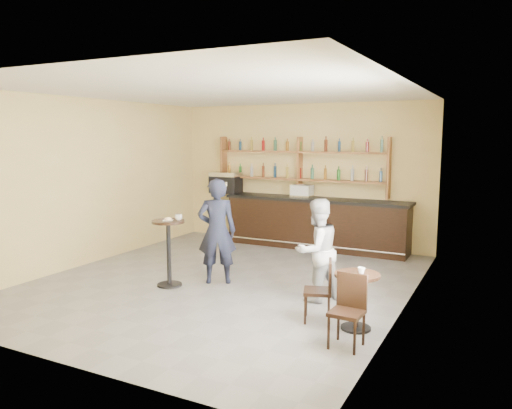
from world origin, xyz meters
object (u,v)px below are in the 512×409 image
at_px(pedestal_table, 169,253).
at_px(chair_south, 347,312).
at_px(chair_west, 317,291).
at_px(man_main, 217,231).
at_px(patron_second, 317,250).
at_px(espresso_machine, 226,182).
at_px(cafe_table, 356,301).
at_px(bar_counter, 316,223).
at_px(pastry_case, 302,191).

height_order(pedestal_table, chair_south, pedestal_table).
bearing_deg(chair_west, man_main, -132.12).
bearing_deg(patron_second, man_main, -63.31).
relative_size(espresso_machine, cafe_table, 0.94).
xyz_separation_m(bar_counter, espresso_machine, (-2.30, 0.00, 0.81)).
distance_m(espresso_machine, cafe_table, 6.18).
height_order(pedestal_table, man_main, man_main).
bearing_deg(chair_south, espresso_machine, 136.06).
distance_m(espresso_machine, pastry_case, 1.97).
bearing_deg(chair_south, cafe_table, 97.96).
xyz_separation_m(chair_south, patron_second, (-0.91, 1.45, 0.35)).
xyz_separation_m(man_main, chair_south, (2.73, -1.56, -0.46)).
bearing_deg(cafe_table, chair_south, -85.24).
bearing_deg(man_main, cafe_table, 130.69).
distance_m(espresso_machine, chair_west, 5.76).
xyz_separation_m(bar_counter, pedestal_table, (-1.19, -3.77, -0.01)).
relative_size(pastry_case, pedestal_table, 0.41).
height_order(espresso_machine, pastry_case, espresso_machine).
distance_m(espresso_machine, man_main, 3.72).
bearing_deg(espresso_machine, patron_second, -45.43).
bearing_deg(pedestal_table, cafe_table, -7.63).
relative_size(man_main, chair_south, 2.07).
bearing_deg(espresso_machine, bar_counter, -2.04).
bearing_deg(bar_counter, chair_south, -65.80).
distance_m(pastry_case, pedestal_table, 3.93).
distance_m(cafe_table, patron_second, 1.27).
bearing_deg(cafe_table, patron_second, 135.34).
bearing_deg(espresso_machine, pastry_case, -2.04).
xyz_separation_m(espresso_machine, pedestal_table, (1.11, -3.77, -0.82)).
distance_m(pastry_case, man_main, 3.28).
height_order(pastry_case, cafe_table, pastry_case).
xyz_separation_m(pedestal_table, patron_second, (2.44, 0.41, 0.23)).
height_order(bar_counter, espresso_machine, espresso_machine).
distance_m(bar_counter, pedestal_table, 3.95).
bearing_deg(espresso_machine, man_main, -63.96).
xyz_separation_m(man_main, patron_second, (1.82, -0.11, -0.11)).
xyz_separation_m(pastry_case, cafe_table, (2.44, -4.21, -0.89)).
distance_m(man_main, cafe_table, 2.89).
relative_size(cafe_table, chair_west, 0.88).
height_order(pedestal_table, chair_west, pedestal_table).
bearing_deg(man_main, pastry_case, -123.75).
height_order(bar_counter, chair_west, bar_counter).
distance_m(pastry_case, chair_south, 5.48).
bearing_deg(cafe_table, pedestal_table, 172.37).
relative_size(espresso_machine, chair_west, 0.83).
relative_size(bar_counter, espresso_machine, 5.95).
height_order(cafe_table, chair_south, chair_south).
relative_size(chair_west, chair_south, 0.98).
xyz_separation_m(espresso_machine, patron_second, (3.56, -3.36, -0.59)).
relative_size(pastry_case, cafe_table, 0.62).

